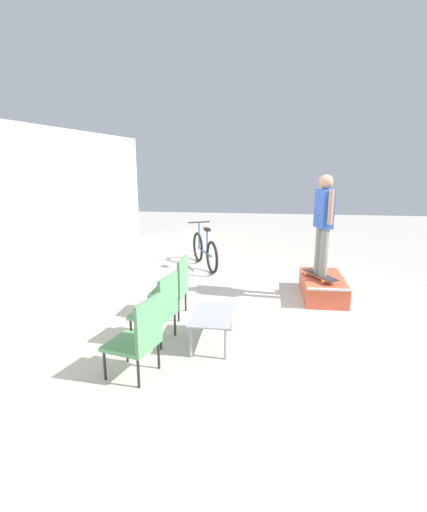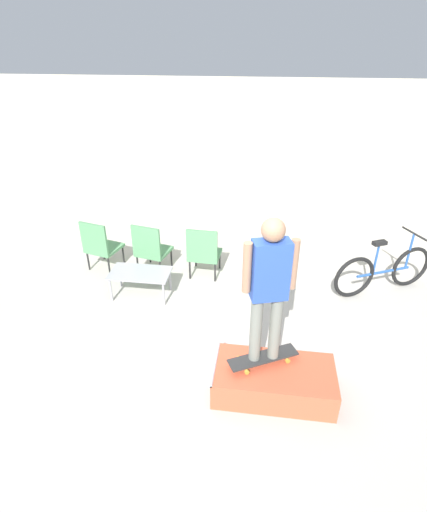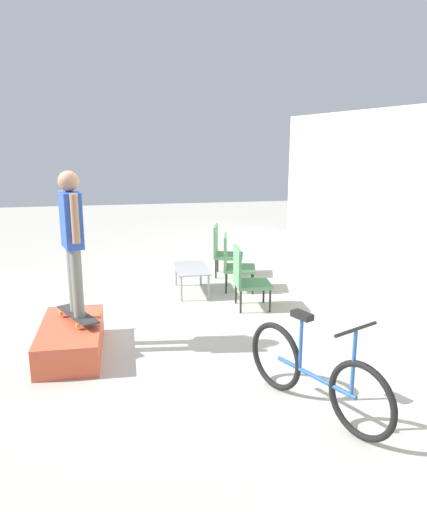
% 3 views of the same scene
% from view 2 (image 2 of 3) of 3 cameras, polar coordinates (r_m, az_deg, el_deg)
% --- Properties ---
extents(ground_plane, '(24.00, 24.00, 0.00)m').
position_cam_2_polar(ground_plane, '(5.49, -2.04, -13.10)').
color(ground_plane, '#B7B2A8').
extents(house_wall_back, '(12.00, 0.06, 3.00)m').
position_cam_2_polar(house_wall_back, '(8.73, 2.80, 14.37)').
color(house_wall_back, beige).
rests_on(house_wall_back, ground_plane).
extents(skate_ramp_box, '(1.41, 0.71, 0.38)m').
position_cam_2_polar(skate_ramp_box, '(4.88, 8.53, -17.18)').
color(skate_ramp_box, '#DB5638').
rests_on(skate_ramp_box, ground_plane).
extents(skateboard_on_ramp, '(0.82, 0.56, 0.07)m').
position_cam_2_polar(skateboard_on_ramp, '(4.76, 7.12, -14.18)').
color(skateboard_on_ramp, '#2D2D2D').
rests_on(skateboard_on_ramp, skate_ramp_box).
extents(person_skater, '(0.55, 0.30, 1.72)m').
position_cam_2_polar(person_skater, '(4.13, 7.97, -3.68)').
color(person_skater, gray).
rests_on(person_skater, skateboard_on_ramp).
extents(coffee_table, '(0.95, 0.54, 0.43)m').
position_cam_2_polar(coffee_table, '(6.39, -10.43, -2.70)').
color(coffee_table, '#9E9EA3').
rests_on(coffee_table, ground_plane).
extents(patio_chair_left, '(0.64, 0.64, 0.94)m').
position_cam_2_polar(patio_chair_left, '(7.24, -15.88, 1.58)').
color(patio_chair_left, black).
rests_on(patio_chair_left, ground_plane).
extents(patio_chair_center, '(0.62, 0.62, 0.94)m').
position_cam_2_polar(patio_chair_center, '(6.93, -8.96, 1.15)').
color(patio_chair_center, black).
rests_on(patio_chair_center, ground_plane).
extents(patio_chair_right, '(0.55, 0.55, 0.94)m').
position_cam_2_polar(patio_chair_right, '(6.74, -1.42, 0.66)').
color(patio_chair_right, black).
rests_on(patio_chair_right, ground_plane).
extents(bicycle, '(1.64, 0.84, 0.99)m').
position_cam_2_polar(bicycle, '(6.96, 23.11, -1.94)').
color(bicycle, black).
rests_on(bicycle, ground_plane).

